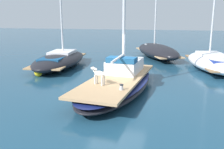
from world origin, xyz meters
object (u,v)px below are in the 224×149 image
object	(u,v)px
moored_boat_port_side	(60,59)
moored_boat_starboard_side	(212,61)
moored_boat_far_astern	(157,51)
mooring_buoy	(38,73)
deck_winch	(121,87)
sailboat_main	(118,84)
dog_white	(99,74)

from	to	relation	value
moored_boat_port_side	moored_boat_starboard_side	xyz separation A→B (m)	(9.92, 1.72, 0.01)
moored_boat_port_side	moored_boat_starboard_side	size ratio (longest dim) A/B	1.11
moored_boat_far_astern	moored_boat_starboard_side	world-z (taller)	moored_boat_starboard_side
moored_boat_far_astern	moored_boat_port_side	distance (m)	8.28
moored_boat_port_side	mooring_buoy	xyz separation A→B (m)	(0.11, -2.92, -0.29)
deck_winch	sailboat_main	bearing A→B (deg)	107.44
moored_boat_port_side	moored_boat_starboard_side	bearing A→B (deg)	9.82
sailboat_main	mooring_buoy	bearing A→B (deg)	162.12
dog_white	deck_winch	distance (m)	1.20
moored_boat_far_astern	moored_boat_port_side	world-z (taller)	moored_boat_port_side
deck_winch	mooring_buoy	world-z (taller)	deck_winch
moored_boat_starboard_side	mooring_buoy	xyz separation A→B (m)	(-9.80, -4.64, -0.30)
sailboat_main	moored_boat_starboard_side	world-z (taller)	moored_boat_starboard_side
deck_winch	dog_white	bearing A→B (deg)	153.67
dog_white	moored_boat_starboard_side	distance (m)	9.26
moored_boat_far_astern	mooring_buoy	distance (m)	10.42
moored_boat_far_astern	mooring_buoy	world-z (taller)	moored_boat_far_astern
deck_winch	mooring_buoy	size ratio (longest dim) A/B	0.48
dog_white	sailboat_main	bearing A→B (deg)	71.62
moored_boat_far_astern	moored_boat_port_side	size ratio (longest dim) A/B	0.93
mooring_buoy	moored_boat_starboard_side	bearing A→B (deg)	25.33
deck_winch	mooring_buoy	distance (m)	6.62
dog_white	moored_boat_starboard_side	xyz separation A→B (m)	(5.24, 7.61, -0.56)
deck_winch	mooring_buoy	bearing A→B (deg)	148.12
dog_white	moored_boat_far_astern	bearing A→B (deg)	82.97
moored_boat_far_astern	moored_boat_port_side	bearing A→B (deg)	-137.47
moored_boat_far_astern	moored_boat_starboard_side	size ratio (longest dim) A/B	1.04
dog_white	mooring_buoy	world-z (taller)	dog_white
moored_boat_port_side	moored_boat_starboard_side	world-z (taller)	moored_boat_port_side
dog_white	mooring_buoy	bearing A→B (deg)	146.94
dog_white	deck_winch	size ratio (longest dim) A/B	4.23
sailboat_main	moored_boat_far_astern	bearing A→B (deg)	84.55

